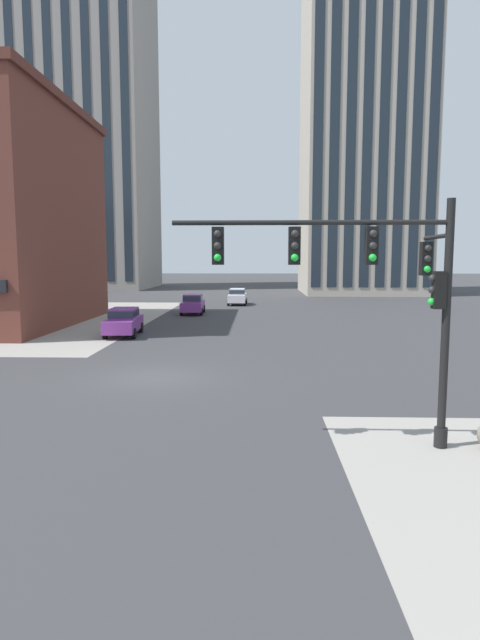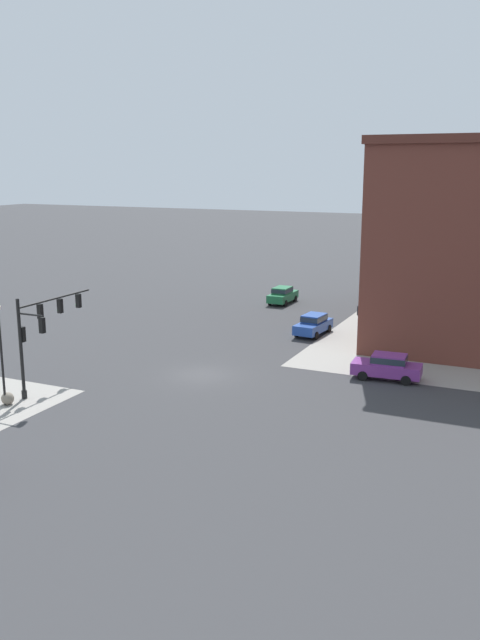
% 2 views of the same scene
% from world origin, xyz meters
% --- Properties ---
extents(ground_plane, '(320.00, 320.00, 0.00)m').
position_xyz_m(ground_plane, '(0.00, 0.00, 0.00)').
color(ground_plane, '#38383A').
extents(traffic_signal_main, '(6.76, 2.09, 6.05)m').
position_xyz_m(traffic_signal_main, '(7.08, -7.22, 4.04)').
color(traffic_signal_main, black).
rests_on(traffic_signal_main, ground).
extents(bollard_sphere_curb_a, '(0.73, 0.73, 0.73)m').
position_xyz_m(bollard_sphere_curb_a, '(9.81, -7.57, 0.37)').
color(bollard_sphere_curb_a, gray).
rests_on(bollard_sphere_curb_a, ground).
extents(street_lamp_corner_near, '(0.36, 0.36, 5.96)m').
position_xyz_m(street_lamp_corner_near, '(10.00, -7.57, 3.69)').
color(street_lamp_corner_near, black).
rests_on(street_lamp_corner_near, ground).
extents(car_main_northbound_near, '(2.11, 4.51, 1.68)m').
position_xyz_m(car_main_northbound_near, '(-4.13, 11.34, 0.92)').
color(car_main_northbound_near, '#7A3389').
rests_on(car_main_northbound_near, ground).
extents(car_cross_eastbound, '(4.53, 2.16, 1.68)m').
position_xyz_m(car_cross_eastbound, '(-13.55, 3.13, 0.92)').
color(car_cross_eastbound, '#23479E').
rests_on(car_cross_eastbound, ground).
extents(car_cross_westbound, '(4.41, 1.92, 1.68)m').
position_xyz_m(car_cross_westbound, '(-24.61, -3.88, 0.92)').
color(car_cross_westbound, '#1E6B3D').
rests_on(car_cross_westbound, ground).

